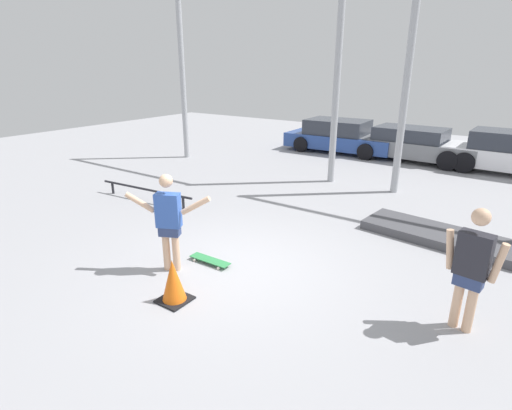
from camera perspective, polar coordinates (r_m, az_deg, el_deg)
ground_plane at (r=7.27m, az=-3.08°, el=-9.04°), size 36.00×36.00×0.00m
skateboarder at (r=6.98m, az=-12.36°, el=-1.86°), size 1.40×0.74×1.76m
skateboard at (r=7.45m, az=-6.60°, el=-7.82°), size 0.83×0.25×0.08m
manual_pad at (r=9.18m, az=24.72°, el=-3.97°), size 3.17×1.48×0.19m
grind_rail at (r=11.05m, az=-15.50°, el=2.00°), size 3.14×0.29×0.35m
canopy_support_left at (r=13.84m, az=-0.87°, el=20.38°), size 6.37×0.20×5.95m
parked_car_blue at (r=17.25m, az=11.85°, el=9.56°), size 4.49×2.10×1.32m
parked_car_grey at (r=16.41m, az=21.51°, el=8.07°), size 4.64×2.09×1.24m
parked_car_white at (r=15.84m, az=32.67°, el=6.21°), size 4.20×1.98×1.40m
bystander at (r=5.99m, az=28.42°, el=-7.58°), size 0.76×0.27×1.77m
traffic_cone at (r=6.32m, az=-11.73°, el=-10.60°), size 0.47×0.47×0.70m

